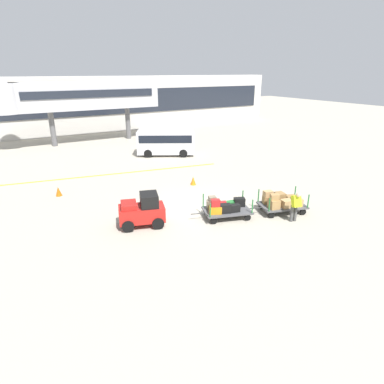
{
  "coord_description": "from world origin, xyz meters",
  "views": [
    {
      "loc": [
        -8.4,
        -13.65,
        6.89
      ],
      "look_at": [
        -0.31,
        0.43,
        0.8
      ],
      "focal_mm": 30.35,
      "sensor_mm": 36.0,
      "label": 1
    }
  ],
  "objects_px": {
    "baggage_cart_lead": "(225,207)",
    "baggage_handler": "(295,205)",
    "baggage_tug": "(142,211)",
    "safety_cone_near": "(193,181)",
    "baggage_cart_middle": "(282,202)",
    "shuttle_van": "(166,141)",
    "safety_cone_far": "(58,191)"
  },
  "relations": [
    {
      "from": "baggage_cart_lead",
      "to": "baggage_handler",
      "type": "xyz_separation_m",
      "value": [
        2.62,
        -2.09,
        0.33
      ]
    },
    {
      "from": "baggage_tug",
      "to": "baggage_cart_lead",
      "type": "relative_size",
      "value": 0.76
    },
    {
      "from": "baggage_handler",
      "to": "safety_cone_near",
      "type": "bearing_deg",
      "value": 101.93
    },
    {
      "from": "baggage_cart_lead",
      "to": "safety_cone_near",
      "type": "bearing_deg",
      "value": 77.57
    },
    {
      "from": "baggage_tug",
      "to": "safety_cone_near",
      "type": "height_order",
      "value": "baggage_tug"
    },
    {
      "from": "baggage_cart_middle",
      "to": "shuttle_van",
      "type": "height_order",
      "value": "shuttle_van"
    },
    {
      "from": "baggage_cart_middle",
      "to": "baggage_handler",
      "type": "xyz_separation_m",
      "value": [
        -0.29,
        -1.18,
        0.31
      ]
    },
    {
      "from": "baggage_tug",
      "to": "safety_cone_near",
      "type": "xyz_separation_m",
      "value": [
        4.99,
        3.88,
        -0.48
      ]
    },
    {
      "from": "baggage_handler",
      "to": "safety_cone_far",
      "type": "height_order",
      "value": "baggage_handler"
    },
    {
      "from": "baggage_tug",
      "to": "baggage_handler",
      "type": "relative_size",
      "value": 1.49
    },
    {
      "from": "shuttle_van",
      "to": "safety_cone_far",
      "type": "relative_size",
      "value": 9.31
    },
    {
      "from": "baggage_handler",
      "to": "safety_cone_far",
      "type": "distance_m",
      "value": 13.23
    },
    {
      "from": "baggage_cart_lead",
      "to": "safety_cone_near",
      "type": "height_order",
      "value": "baggage_cart_lead"
    },
    {
      "from": "shuttle_van",
      "to": "safety_cone_near",
      "type": "bearing_deg",
      "value": -103.57
    },
    {
      "from": "shuttle_van",
      "to": "safety_cone_far",
      "type": "height_order",
      "value": "shuttle_van"
    },
    {
      "from": "baggage_tug",
      "to": "shuttle_van",
      "type": "distance_m",
      "value": 13.75
    },
    {
      "from": "baggage_handler",
      "to": "shuttle_van",
      "type": "xyz_separation_m",
      "value": [
        0.42,
        15.14,
        0.37
      ]
    },
    {
      "from": "baggage_cart_middle",
      "to": "safety_cone_near",
      "type": "height_order",
      "value": "baggage_cart_middle"
    },
    {
      "from": "safety_cone_near",
      "to": "safety_cone_far",
      "type": "relative_size",
      "value": 1.0
    },
    {
      "from": "baggage_handler",
      "to": "safety_cone_near",
      "type": "xyz_separation_m",
      "value": [
        -1.51,
        7.15,
        -0.59
      ]
    },
    {
      "from": "baggage_cart_lead",
      "to": "baggage_cart_middle",
      "type": "bearing_deg",
      "value": -17.38
    },
    {
      "from": "baggage_tug",
      "to": "baggage_cart_middle",
      "type": "relative_size",
      "value": 0.76
    },
    {
      "from": "baggage_cart_middle",
      "to": "safety_cone_near",
      "type": "bearing_deg",
      "value": 106.8
    },
    {
      "from": "baggage_handler",
      "to": "safety_cone_near",
      "type": "distance_m",
      "value": 7.33
    },
    {
      "from": "baggage_tug",
      "to": "baggage_cart_middle",
      "type": "distance_m",
      "value": 7.11
    },
    {
      "from": "baggage_cart_lead",
      "to": "safety_cone_far",
      "type": "distance_m",
      "value": 9.9
    },
    {
      "from": "shuttle_van",
      "to": "safety_cone_near",
      "type": "relative_size",
      "value": 9.31
    },
    {
      "from": "baggage_tug",
      "to": "shuttle_van",
      "type": "relative_size",
      "value": 0.45
    },
    {
      "from": "safety_cone_near",
      "to": "baggage_cart_middle",
      "type": "bearing_deg",
      "value": -73.2
    },
    {
      "from": "safety_cone_far",
      "to": "baggage_handler",
      "type": "bearing_deg",
      "value": -45.14
    },
    {
      "from": "baggage_tug",
      "to": "baggage_handler",
      "type": "bearing_deg",
      "value": -26.69
    },
    {
      "from": "baggage_tug",
      "to": "safety_cone_near",
      "type": "distance_m",
      "value": 6.34
    }
  ]
}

